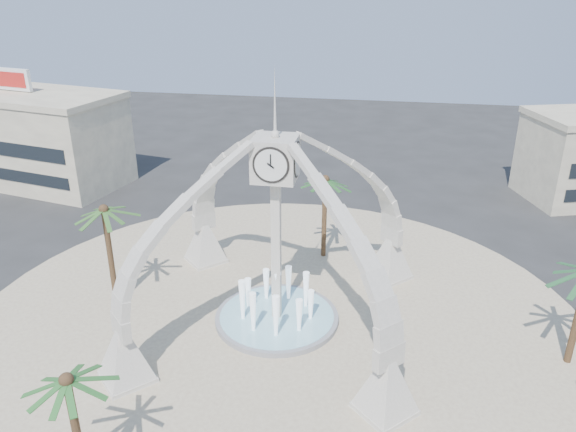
% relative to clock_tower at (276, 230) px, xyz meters
% --- Properties ---
extents(ground, '(140.00, 140.00, 0.00)m').
position_rel_clock_tower_xyz_m(ground, '(0.00, 0.00, -6.49)').
color(ground, '#282828').
rests_on(ground, ground).
extents(plaza, '(40.00, 40.00, 0.06)m').
position_rel_clock_tower_xyz_m(plaza, '(0.00, 0.00, -6.46)').
color(plaza, beige).
rests_on(plaza, ground).
extents(clock_tower, '(17.94, 17.94, 16.30)m').
position_rel_clock_tower_xyz_m(clock_tower, '(0.00, 0.00, 0.00)').
color(clock_tower, beige).
rests_on(clock_tower, ground).
extents(fountain, '(8.00, 8.00, 3.62)m').
position_rel_clock_tower_xyz_m(fountain, '(0.00, 0.00, -6.20)').
color(fountain, gray).
rests_on(fountain, ground).
extents(building_nw, '(23.75, 13.73, 11.90)m').
position_rel_clock_tower_xyz_m(building_nw, '(-32.00, 22.00, -1.66)').
color(building_nw, beige).
rests_on(building_nw, ground).
extents(palm_west, '(5.22, 5.22, 7.80)m').
position_rel_clock_tower_xyz_m(palm_west, '(-11.15, -0.00, 0.42)').
color(palm_west, brown).
rests_on(palm_west, ground).
extents(palm_north, '(4.55, 4.55, 7.26)m').
position_rel_clock_tower_xyz_m(palm_north, '(1.88, 9.55, -0.10)').
color(palm_north, brown).
rests_on(palm_north, ground).
extents(palm_south, '(4.29, 4.29, 6.49)m').
position_rel_clock_tower_xyz_m(palm_south, '(-5.84, -13.96, -0.82)').
color(palm_south, brown).
rests_on(palm_south, ground).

